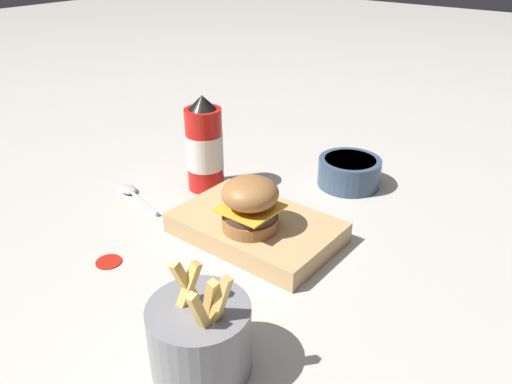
{
  "coord_description": "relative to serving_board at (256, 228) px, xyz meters",
  "views": [
    {
      "loc": [
        0.45,
        -0.57,
        0.46
      ],
      "look_at": [
        0.01,
        -0.01,
        0.09
      ],
      "focal_mm": 35.0,
      "sensor_mm": 36.0,
      "label": 1
    }
  ],
  "objects": [
    {
      "name": "burger",
      "position": [
        0.01,
        -0.03,
        0.06
      ],
      "size": [
        0.09,
        0.09,
        0.09
      ],
      "color": "#9E6638",
      "rests_on": "serving_board"
    },
    {
      "name": "serving_board",
      "position": [
        0.0,
        0.0,
        0.0
      ],
      "size": [
        0.27,
        0.17,
        0.04
      ],
      "color": "tan",
      "rests_on": "ground_plane"
    },
    {
      "name": "side_bowl",
      "position": [
        0.03,
        0.27,
        0.01
      ],
      "size": [
        0.12,
        0.12,
        0.06
      ],
      "color": "#384C66",
      "rests_on": "ground_plane"
    },
    {
      "name": "fries_basket",
      "position": [
        0.13,
        -0.26,
        0.03
      ],
      "size": [
        0.12,
        0.12,
        0.15
      ],
      "color": "slate",
      "rests_on": "ground_plane"
    },
    {
      "name": "ground_plane",
      "position": [
        -0.01,
        0.01,
        -0.02
      ],
      "size": [
        6.0,
        6.0,
        0.0
      ],
      "primitive_type": "plane",
      "color": "#B7B2A8"
    },
    {
      "name": "ketchup_bottle",
      "position": [
        -0.19,
        0.08,
        0.07
      ],
      "size": [
        0.07,
        0.07,
        0.19
      ],
      "color": "red",
      "rests_on": "ground_plane"
    },
    {
      "name": "ketchup_puddle",
      "position": [
        -0.14,
        -0.2,
        -0.02
      ],
      "size": [
        0.04,
        0.04,
        0.0
      ],
      "color": "#B21E14",
      "rests_on": "ground_plane"
    },
    {
      "name": "spoon",
      "position": [
        -0.28,
        -0.03,
        -0.01
      ],
      "size": [
        0.14,
        0.05,
        0.01
      ],
      "rotation": [
        0.0,
        0.0,
        2.9
      ],
      "color": "#B2B2B7",
      "rests_on": "ground_plane"
    }
  ]
}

